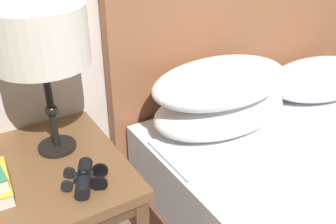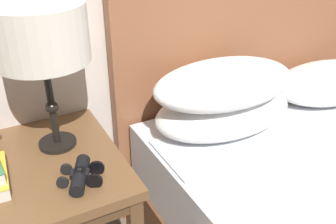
% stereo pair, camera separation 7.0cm
% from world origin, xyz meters
% --- Properties ---
extents(nightstand, '(0.58, 0.58, 0.60)m').
position_xyz_m(nightstand, '(-0.70, 0.67, 0.52)').
color(nightstand, brown).
rests_on(nightstand, ground_plane).
extents(table_lamp, '(0.30, 0.30, 0.50)m').
position_xyz_m(table_lamp, '(-0.59, 0.76, 1.00)').
color(table_lamp, black).
rests_on(table_lamp, nightstand).
extents(binoculars_pair, '(0.16, 0.16, 0.05)m').
position_xyz_m(binoculars_pair, '(-0.57, 0.52, 0.62)').
color(binoculars_pair, black).
rests_on(binoculars_pair, nightstand).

